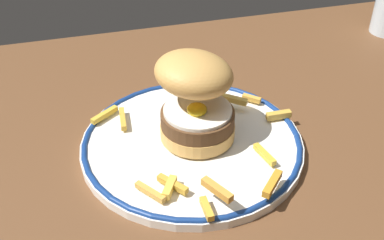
% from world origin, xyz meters
% --- Properties ---
extents(ground_plane, '(1.43, 0.85, 0.04)m').
position_xyz_m(ground_plane, '(0.00, 0.00, -0.02)').
color(ground_plane, brown).
extents(dinner_plate, '(0.30, 0.30, 0.02)m').
position_xyz_m(dinner_plate, '(0.04, 0.04, 0.01)').
color(dinner_plate, white).
rests_on(dinner_plate, ground_plane).
extents(burger, '(0.13, 0.13, 0.12)m').
position_xyz_m(burger, '(0.04, 0.05, 0.07)').
color(burger, '#D69E50').
rests_on(burger, dinner_plate).
extents(fries_pile, '(0.28, 0.29, 0.03)m').
position_xyz_m(fries_pile, '(0.05, 0.02, 0.02)').
color(fries_pile, gold).
rests_on(fries_pile, dinner_plate).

